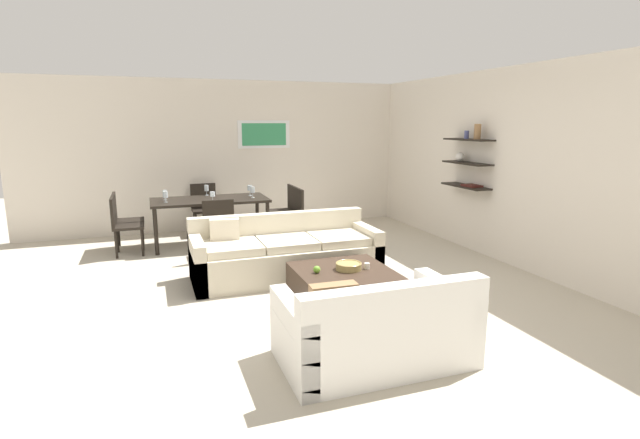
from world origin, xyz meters
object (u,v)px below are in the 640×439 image
object	(u,v)px
candle_jar	(367,266)
wine_glass_left_near	(165,195)
decorative_bowl	(349,266)
dining_chair_right_far	(286,207)
wine_glass_left_far	(165,193)
sofa_beige	(285,255)
loveseat_white	(375,329)
apple_on_coffee_table	(317,269)
dining_chair_foot	(218,224)
dining_table	(210,203)
wine_glass_head	(206,188)
dining_chair_left_far	(123,217)
dining_chair_head	(204,205)
dining_chair_left_near	(122,222)
wine_glass_right_far	(250,188)
wine_glass_right_near	(253,190)
coffee_table	(344,287)
wine_glass_foot	(212,195)
dining_chair_right_near	(292,211)

from	to	relation	value
candle_jar	wine_glass_left_near	bearing A→B (deg)	122.78
decorative_bowl	dining_chair_right_far	bearing A→B (deg)	86.19
wine_glass_left_near	wine_glass_left_far	bearing A→B (deg)	90.00
sofa_beige	loveseat_white	world-z (taller)	same
apple_on_coffee_table	candle_jar	bearing A→B (deg)	-4.54
dining_chair_foot	dining_table	bearing A→B (deg)	90.00
candle_jar	wine_glass_head	distance (m)	3.82
dining_table	dining_chair_left_far	world-z (taller)	dining_chair_left_far
apple_on_coffee_table	dining_chair_head	distance (m)	4.05
dining_chair_foot	wine_glass_left_far	size ratio (longest dim) A/B	5.53
dining_chair_left_near	wine_glass_right_far	distance (m)	2.05
dining_chair_left_far	dining_chair_left_near	bearing A→B (deg)	-90.00
apple_on_coffee_table	dining_chair_left_near	bearing A→B (deg)	124.95
candle_jar	wine_glass_right_near	size ratio (longest dim) A/B	0.37
coffee_table	dining_table	distance (m)	3.35
wine_glass_head	wine_glass_left_far	xyz separation A→B (m)	(-0.68, -0.28, -0.01)
dining_chair_right_far	wine_glass_foot	size ratio (longest dim) A/B	5.23
dining_chair_left_far	wine_glass_head	bearing A→B (deg)	8.08
coffee_table	apple_on_coffee_table	world-z (taller)	apple_on_coffee_table
sofa_beige	dining_table	size ratio (longest dim) A/B	1.29
wine_glass_foot	wine_glass_right_near	bearing A→B (deg)	22.33
sofa_beige	wine_glass_right_near	world-z (taller)	wine_glass_right_near
sofa_beige	dining_chair_left_near	world-z (taller)	dining_chair_left_near
apple_on_coffee_table	wine_glass_right_far	world-z (taller)	wine_glass_right_far
wine_glass_right_far	wine_glass_left_far	world-z (taller)	wine_glass_right_far
wine_glass_right_near	wine_glass_head	size ratio (longest dim) A/B	1.02
sofa_beige	decorative_bowl	world-z (taller)	sofa_beige
dining_chair_left_near	wine_glass_right_near	xyz separation A→B (m)	(1.99, 0.09, 0.37)
dining_chair_left_far	wine_glass_left_far	size ratio (longest dim) A/B	5.53
apple_on_coffee_table	wine_glass_head	distance (m)	3.62
sofa_beige	dining_chair_right_near	xyz separation A→B (m)	(0.64, 1.82, 0.21)
dining_chair_foot	wine_glass_right_far	distance (m)	1.24
dining_chair_right_near	wine_glass_head	bearing A→B (deg)	155.83
apple_on_coffee_table	wine_glass_right_near	size ratio (longest dim) A/B	0.44
loveseat_white	coffee_table	world-z (taller)	loveseat_white
dining_table	wine_glass_head	size ratio (longest dim) A/B	10.49
loveseat_white	dining_chair_head	xyz separation A→B (m)	(-0.78, 5.30, 0.21)
dining_chair_left_near	wine_glass_head	distance (m)	1.49
candle_jar	wine_glass_left_far	distance (m)	3.86
candle_jar	dining_chair_foot	distance (m)	2.66
wine_glass_foot	dining_table	bearing A→B (deg)	90.00
loveseat_white	dining_chair_left_far	world-z (taller)	dining_chair_left_far
decorative_bowl	wine_glass_foot	bearing A→B (deg)	111.79
decorative_bowl	wine_glass_right_near	bearing A→B (deg)	97.90
dining_chair_left_far	wine_glass_right_far	distance (m)	2.03
coffee_table	candle_jar	world-z (taller)	candle_jar
dining_chair_foot	wine_glass_right_far	xyz separation A→B (m)	(0.68, 0.97, 0.37)
apple_on_coffee_table	dining_chair_right_near	size ratio (longest dim) A/B	0.09
loveseat_white	wine_glass_right_far	bearing A→B (deg)	91.26
dining_chair_right_far	wine_glass_right_far	distance (m)	0.75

